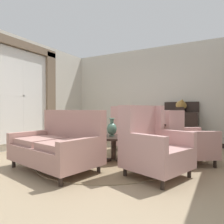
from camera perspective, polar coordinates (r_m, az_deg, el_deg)
ground at (r=3.90m, az=-4.17°, el=-14.43°), size 8.27×8.27×0.00m
wall_back at (r=6.46m, az=10.20°, el=4.59°), size 5.39×0.08×2.91m
wall_left at (r=6.18m, az=-20.40°, el=4.73°), size 0.08×4.14×2.91m
baseboard_back at (r=6.47m, az=10.02°, el=-7.79°), size 5.23×0.03×0.12m
area_rug at (r=4.14m, az=-1.86°, el=-13.42°), size 2.64×2.64×0.01m
window_with_curtains at (r=5.80m, az=-23.43°, el=5.75°), size 0.12×2.14×2.64m
coffee_table at (r=4.06m, az=0.46°, el=-8.25°), size 0.78×0.78×0.49m
porcelain_vase at (r=4.07m, az=-0.03°, el=-4.61°), size 0.20×0.20×0.36m
settee at (r=3.64m, az=-15.01°, el=-9.03°), size 1.72×1.18×1.01m
armchair_foreground_right at (r=5.07m, az=5.56°, el=-5.75°), size 0.91×1.00×1.10m
armchair_far_left at (r=3.23m, az=11.29°, el=-9.39°), size 1.07×1.08×1.08m
armchair_near_window at (r=4.15m, az=18.86°, el=-7.62°), size 1.22×1.20×1.00m
side_table at (r=4.08m, az=14.92°, el=-7.25°), size 0.56×0.56×0.75m
sideboard at (r=5.93m, az=18.51°, el=-3.95°), size 0.94×0.39×1.23m
gramophone at (r=5.82m, az=18.82°, el=2.07°), size 0.39×0.45×0.46m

